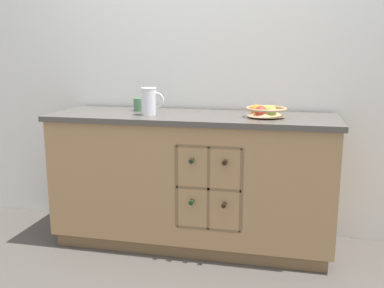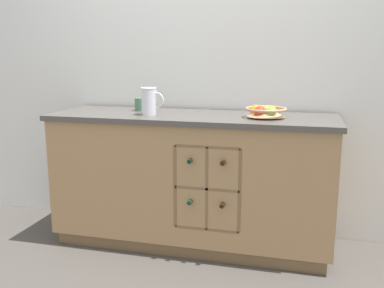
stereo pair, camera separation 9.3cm
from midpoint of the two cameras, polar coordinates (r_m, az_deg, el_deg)
ground_plane at (r=3.14m, az=0.87°, el=-12.92°), size 14.00×14.00×0.00m
back_wall at (r=3.20m, az=2.47°, el=11.12°), size 4.40×0.06×2.55m
kitchen_island at (r=2.97m, az=0.92°, el=-4.73°), size 1.92×0.63×0.92m
fruit_bowl at (r=2.77m, az=10.70°, el=4.31°), size 0.26×0.26×0.08m
white_pitcher at (r=2.87m, az=-4.77°, el=5.79°), size 0.16×0.10×0.18m
ceramic_mug at (r=3.09m, az=-5.96°, el=5.29°), size 0.12×0.08×0.09m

